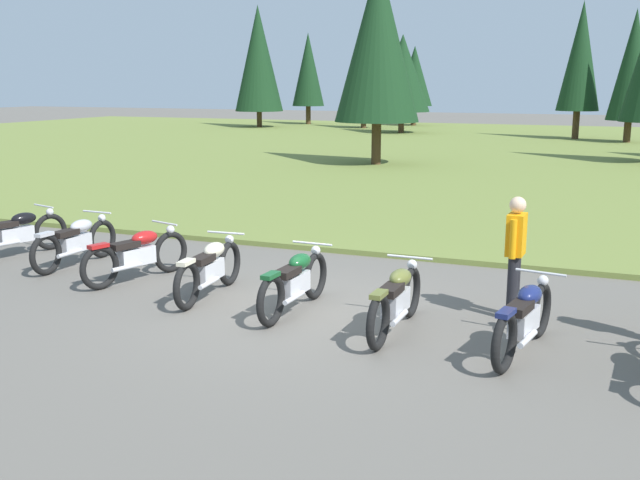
% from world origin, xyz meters
% --- Properties ---
extents(ground_plane, '(140.00, 140.00, 0.00)m').
position_xyz_m(ground_plane, '(0.00, 0.00, 0.00)').
color(ground_plane, '#605B54').
extents(grass_moorland, '(80.00, 44.00, 0.10)m').
position_xyz_m(grass_moorland, '(0.00, 25.51, 0.05)').
color(grass_moorland, olive).
rests_on(grass_moorland, ground).
extents(forest_treeline, '(39.92, 28.60, 8.66)m').
position_xyz_m(forest_treeline, '(0.39, 30.03, 4.27)').
color(forest_treeline, '#47331E').
rests_on(forest_treeline, ground).
extents(motorcycle_black, '(0.81, 2.04, 0.88)m').
position_xyz_m(motorcycle_black, '(-6.24, 1.10, 0.44)').
color(motorcycle_black, black).
rests_on(motorcycle_black, ground).
extents(motorcycle_silver, '(0.62, 2.10, 0.88)m').
position_xyz_m(motorcycle_silver, '(-4.73, 0.92, 0.44)').
color(motorcycle_silver, black).
rests_on(motorcycle_silver, ground).
extents(motorcycle_red, '(0.82, 2.04, 0.88)m').
position_xyz_m(motorcycle_red, '(-3.15, 0.50, 0.44)').
color(motorcycle_red, black).
rests_on(motorcycle_red, ground).
extents(motorcycle_cream, '(0.62, 2.10, 0.88)m').
position_xyz_m(motorcycle_cream, '(-1.59, 0.13, 0.44)').
color(motorcycle_cream, black).
rests_on(motorcycle_cream, ground).
extents(motorcycle_british_green, '(0.62, 2.10, 0.88)m').
position_xyz_m(motorcycle_british_green, '(-0.10, -0.07, 0.44)').
color(motorcycle_british_green, black).
rests_on(motorcycle_british_green, ground).
extents(motorcycle_olive, '(0.62, 2.10, 0.88)m').
position_xyz_m(motorcycle_olive, '(1.45, -0.39, 0.44)').
color(motorcycle_olive, black).
rests_on(motorcycle_olive, ground).
extents(motorcycle_navy, '(0.64, 2.09, 0.88)m').
position_xyz_m(motorcycle_navy, '(3.07, -0.56, 0.44)').
color(motorcycle_navy, black).
rests_on(motorcycle_navy, ground).
extents(rider_with_back_turned, '(0.23, 0.55, 1.67)m').
position_xyz_m(rider_with_back_turned, '(2.75, 0.78, 0.95)').
color(rider_with_back_turned, black).
rests_on(rider_with_back_turned, ground).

